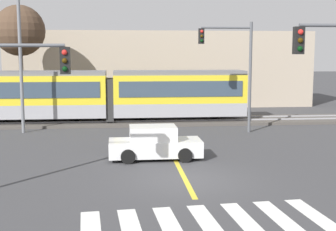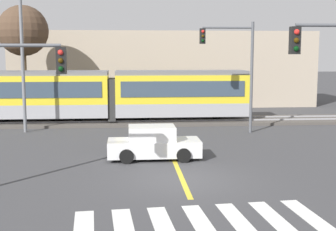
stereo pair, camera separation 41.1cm
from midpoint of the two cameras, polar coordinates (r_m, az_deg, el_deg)
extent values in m
plane|color=#3D3D3F|center=(17.94, 1.51, -7.93)|extent=(200.00, 200.00, 0.00)
cube|color=#4C4742|center=(32.46, -1.82, -0.72)|extent=(120.00, 4.00, 0.18)
cube|color=#939399|center=(31.73, -1.73, -0.66)|extent=(120.00, 0.08, 0.10)
cube|color=#939399|center=(33.15, -1.91, -0.30)|extent=(120.00, 0.08, 0.10)
cube|color=#9E9EA3|center=(32.77, -15.75, 0.64)|extent=(9.00, 2.60, 0.90)
cube|color=yellow|center=(32.63, -15.84, 3.08)|extent=(9.00, 2.60, 1.90)
cube|color=#384756|center=(31.34, -16.26, 2.98)|extent=(8.28, 0.04, 1.04)
cube|color=slate|center=(32.57, -15.91, 4.99)|extent=(9.00, 2.39, 0.28)
cylinder|color=black|center=(32.49, -11.42, -0.08)|extent=(0.70, 0.20, 0.70)
cylinder|color=black|center=(33.34, -19.92, -0.19)|extent=(0.70, 0.20, 0.70)
cube|color=#9E9EA3|center=(32.49, 0.98, 0.87)|extent=(9.00, 2.60, 0.90)
cube|color=yellow|center=(32.36, 0.99, 3.33)|extent=(9.00, 2.60, 1.90)
cube|color=#384756|center=(31.05, 1.27, 3.24)|extent=(8.28, 0.04, 1.04)
cube|color=slate|center=(32.29, 0.99, 5.26)|extent=(9.00, 2.39, 0.28)
cylinder|color=black|center=(32.93, 5.26, 0.14)|extent=(0.70, 0.20, 0.70)
cylinder|color=black|center=(32.35, -3.38, 0.03)|extent=(0.70, 0.20, 0.70)
cube|color=#2D2D2D|center=(32.21, -7.44, 2.00)|extent=(0.50, 2.34, 2.80)
cube|color=silver|center=(13.49, -10.29, -13.40)|extent=(0.78, 2.84, 0.01)
cube|color=silver|center=(13.52, -5.50, -13.25)|extent=(0.78, 2.84, 0.01)
cube|color=silver|center=(13.65, -0.77, -13.01)|extent=(0.78, 2.84, 0.01)
cube|color=silver|center=(13.86, 3.84, -12.70)|extent=(0.78, 2.84, 0.01)
cube|color=silver|center=(14.15, 8.26, -12.32)|extent=(0.78, 2.84, 0.01)
cube|color=silver|center=(14.53, 12.47, -11.90)|extent=(0.78, 2.84, 0.01)
cube|color=silver|center=(14.97, 16.44, -11.44)|extent=(0.78, 2.84, 0.01)
cube|color=gold|center=(23.04, -0.16, -4.41)|extent=(0.20, 15.23, 0.01)
cube|color=silver|center=(21.41, -2.13, -3.94)|extent=(4.21, 1.73, 0.72)
cube|color=silver|center=(21.28, -2.41, -2.15)|extent=(2.11, 1.54, 0.64)
cube|color=#384756|center=(21.37, 0.27, -2.10)|extent=(0.11, 1.43, 0.52)
cube|color=#384756|center=(22.05, -2.54, -1.81)|extent=(1.79, 0.05, 0.48)
cylinder|color=black|center=(22.40, 0.94, -3.93)|extent=(0.64, 0.22, 0.64)
cylinder|color=black|center=(20.75, 1.53, -4.87)|extent=(0.64, 0.22, 0.64)
cylinder|color=black|center=(22.24, -5.53, -4.05)|extent=(0.64, 0.22, 0.64)
cylinder|color=black|center=(20.57, -5.47, -5.01)|extent=(0.64, 0.22, 0.64)
cylinder|color=#515459|center=(28.63, 9.57, 4.55)|extent=(0.18, 0.18, 6.64)
cylinder|color=#515459|center=(28.27, 6.72, 10.58)|extent=(3.00, 0.12, 0.12)
cube|color=black|center=(27.96, 3.66, 9.63)|extent=(0.32, 0.28, 0.90)
sphere|color=red|center=(27.82, 3.71, 10.19)|extent=(0.18, 0.18, 0.18)
sphere|color=#3A2706|center=(27.81, 3.71, 9.64)|extent=(0.18, 0.18, 0.18)
sphere|color=black|center=(27.81, 3.70, 9.08)|extent=(0.18, 0.18, 0.18)
cube|color=black|center=(16.14, 14.93, 8.83)|extent=(0.32, 0.28, 0.90)
sphere|color=red|center=(16.01, 15.15, 9.80)|extent=(0.18, 0.18, 0.18)
sphere|color=#3A2706|center=(16.00, 15.12, 8.83)|extent=(0.18, 0.18, 0.18)
sphere|color=black|center=(15.99, 15.08, 7.87)|extent=(0.18, 0.18, 0.18)
cylinder|color=#515459|center=(16.36, -19.35, 8.08)|extent=(3.50, 0.12, 0.12)
cube|color=black|center=(16.05, -13.15, 6.54)|extent=(0.32, 0.28, 0.90)
sphere|color=red|center=(15.90, -13.25, 7.50)|extent=(0.18, 0.18, 0.18)
sphere|color=#3A2706|center=(15.90, -13.22, 6.53)|extent=(0.18, 0.18, 0.18)
sphere|color=black|center=(15.91, -13.19, 5.56)|extent=(0.18, 0.18, 0.18)
cylinder|color=slate|center=(29.46, -17.93, 6.77)|extent=(0.20, 0.20, 9.10)
cylinder|color=brown|center=(37.14, -17.72, 4.26)|extent=(0.32, 0.32, 5.70)
sphere|color=#4C3828|center=(37.12, -17.95, 9.83)|extent=(3.79, 3.79, 3.79)
cube|color=tan|center=(43.41, -1.24, 5.72)|extent=(26.96, 6.00, 6.71)
camera|label=1|loc=(0.21, -90.49, -0.07)|focal=50.00mm
camera|label=2|loc=(0.21, 89.51, 0.07)|focal=50.00mm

